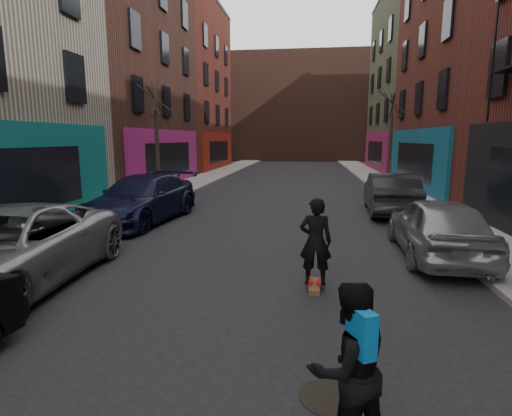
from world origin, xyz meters
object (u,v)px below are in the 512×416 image
(tree_right_far, at_px, (391,129))
(skateboarder, at_px, (316,241))
(skateboard, at_px, (314,286))
(parked_left_end, at_px, (142,199))
(tree_left_far, at_px, (157,130))
(parked_left_far, at_px, (5,249))
(manhole, at_px, (329,397))
(parked_right_far, at_px, (438,227))
(parked_right_end, at_px, (390,193))
(pedestrian, at_px, (348,368))

(tree_right_far, xyz_separation_m, skateboarder, (-4.69, -17.62, -2.55))
(tree_right_far, distance_m, skateboard, 18.56)
(parked_left_end, bearing_deg, tree_right_far, 53.61)
(tree_left_far, relative_size, parked_left_end, 1.13)
(parked_left_far, relative_size, manhole, 8.34)
(tree_left_far, distance_m, tree_right_far, 13.78)
(parked_right_far, bearing_deg, manhole, 66.03)
(parked_right_end, xyz_separation_m, skateboard, (-3.09, -8.66, -0.76))
(parked_left_end, relative_size, manhole, 8.20)
(tree_left_far, distance_m, pedestrian, 17.90)
(tree_left_far, distance_m, skateboard, 14.34)
(parked_right_far, distance_m, manhole, 6.78)
(skateboard, relative_size, manhole, 1.14)
(pedestrian, bearing_deg, parked_right_end, -129.52)
(tree_left_far, distance_m, parked_left_end, 6.52)
(parked_left_end, distance_m, skateboarder, 8.45)
(parked_left_end, xyz_separation_m, manhole, (6.24, -9.28, -0.83))
(tree_left_far, height_order, tree_right_far, tree_right_far)
(parked_left_end, relative_size, parked_right_far, 1.25)
(parked_right_end, bearing_deg, tree_right_far, -96.69)
(tree_right_far, distance_m, pedestrian, 22.44)
(skateboard, bearing_deg, parked_left_far, -171.31)
(manhole, bearing_deg, parked_left_end, 123.92)
(tree_right_far, distance_m, manhole, 21.84)
(skateboarder, distance_m, manhole, 3.58)
(tree_left_far, xyz_separation_m, skateboard, (7.71, -11.62, -3.33))
(parked_right_far, height_order, skateboarder, skateboarder)
(parked_left_far, height_order, pedestrian, pedestrian)
(skateboard, bearing_deg, parked_right_far, 41.52)
(parked_right_far, distance_m, skateboard, 4.11)
(parked_right_far, bearing_deg, parked_left_far, 22.36)
(parked_right_far, xyz_separation_m, manhole, (-2.96, -6.05, -0.78))
(parked_right_end, bearing_deg, skateboarder, 73.81)
(skateboard, bearing_deg, parked_left_end, 137.69)
(tree_left_far, xyz_separation_m, skateboarder, (7.71, -11.62, -2.40))
(parked_left_end, bearing_deg, tree_left_far, 111.57)
(parked_left_end, bearing_deg, parked_right_far, -13.20)
(tree_left_far, relative_size, parked_right_end, 1.32)
(parked_left_far, bearing_deg, parked_right_far, 16.78)
(parked_right_far, xyz_separation_m, skateboard, (-3.09, -2.61, -0.73))
(tree_left_far, height_order, skateboard, tree_left_far)
(tree_right_far, height_order, parked_left_end, tree_right_far)
(parked_right_end, bearing_deg, manhole, 79.68)
(parked_left_far, height_order, parked_left_end, parked_left_end)
(parked_left_end, relative_size, skateboarder, 3.27)
(tree_right_far, xyz_separation_m, pedestrian, (-4.44, -21.83, -2.67))
(skateboarder, relative_size, manhole, 2.51)
(parked_right_far, bearing_deg, skateboarder, 42.28)
(tree_left_far, distance_m, manhole, 17.31)
(pedestrian, bearing_deg, parked_left_end, -84.74)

